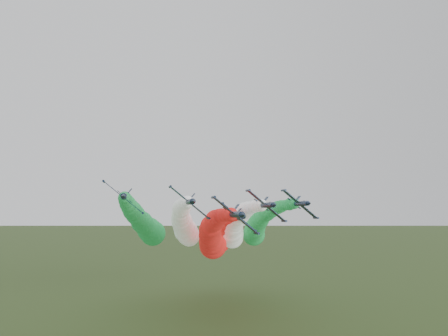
{
  "coord_description": "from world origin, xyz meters",
  "views": [
    {
      "loc": [
        -12.22,
        -96.32,
        34.95
      ],
      "look_at": [
        7.52,
        -0.5,
        44.46
      ],
      "focal_mm": 35.0,
      "sensor_mm": 36.0,
      "label": 1
    }
  ],
  "objects_px": {
    "jet_inner_left": "(185,226)",
    "jet_outer_left": "(145,225)",
    "jet_inner_right": "(233,229)",
    "jet_trail": "(217,235)",
    "jet_lead": "(212,237)",
    "jet_outer_right": "(258,226)"
  },
  "relations": [
    {
      "from": "jet_lead",
      "to": "jet_inner_left",
      "type": "relative_size",
      "value": 1.01
    },
    {
      "from": "jet_lead",
      "to": "jet_inner_right",
      "type": "distance_m",
      "value": 16.45
    },
    {
      "from": "jet_lead",
      "to": "jet_inner_right",
      "type": "height_order",
      "value": "jet_inner_right"
    },
    {
      "from": "jet_inner_right",
      "to": "jet_trail",
      "type": "distance_m",
      "value": 13.85
    },
    {
      "from": "jet_inner_right",
      "to": "jet_lead",
      "type": "bearing_deg",
      "value": -128.18
    },
    {
      "from": "jet_inner_left",
      "to": "jet_outer_right",
      "type": "height_order",
      "value": "jet_inner_left"
    },
    {
      "from": "jet_inner_right",
      "to": "jet_trail",
      "type": "relative_size",
      "value": 0.99
    },
    {
      "from": "jet_inner_right",
      "to": "jet_outer_right",
      "type": "relative_size",
      "value": 1.0
    },
    {
      "from": "jet_trail",
      "to": "jet_outer_left",
      "type": "bearing_deg",
      "value": -162.49
    },
    {
      "from": "jet_outer_right",
      "to": "jet_trail",
      "type": "relative_size",
      "value": 1.0
    },
    {
      "from": "jet_inner_right",
      "to": "jet_trail",
      "type": "height_order",
      "value": "jet_inner_right"
    },
    {
      "from": "jet_lead",
      "to": "jet_inner_right",
      "type": "bearing_deg",
      "value": 51.82
    },
    {
      "from": "jet_outer_left",
      "to": "jet_outer_right",
      "type": "distance_m",
      "value": 42.47
    },
    {
      "from": "jet_outer_left",
      "to": "jet_outer_right",
      "type": "bearing_deg",
      "value": 4.99
    },
    {
      "from": "jet_inner_left",
      "to": "jet_inner_right",
      "type": "height_order",
      "value": "jet_inner_left"
    },
    {
      "from": "jet_lead",
      "to": "jet_outer_left",
      "type": "xyz_separation_m",
      "value": [
        -20.93,
        17.25,
        3.46
      ]
    },
    {
      "from": "jet_inner_left",
      "to": "jet_outer_left",
      "type": "relative_size",
      "value": 0.99
    },
    {
      "from": "jet_outer_left",
      "to": "jet_trail",
      "type": "distance_m",
      "value": 29.37
    },
    {
      "from": "jet_inner_left",
      "to": "jet_trail",
      "type": "height_order",
      "value": "jet_inner_left"
    },
    {
      "from": "jet_outer_left",
      "to": "jet_lead",
      "type": "bearing_deg",
      "value": -39.49
    },
    {
      "from": "jet_trail",
      "to": "jet_lead",
      "type": "bearing_deg",
      "value": -104.63
    },
    {
      "from": "jet_inner_left",
      "to": "jet_inner_right",
      "type": "relative_size",
      "value": 1.0
    }
  ]
}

